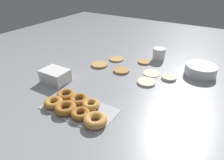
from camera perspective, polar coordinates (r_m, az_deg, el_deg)
name	(u,v)px	position (r m, az deg, el deg)	size (l,w,h in m)	color
ground_plane	(127,78)	(1.21, 4.22, 0.71)	(3.00, 3.00, 0.00)	gray
pancake_0	(116,59)	(1.44, 1.27, 5.99)	(0.10, 0.10, 0.01)	tan
pancake_1	(152,73)	(1.27, 11.27, 2.02)	(0.11, 0.11, 0.01)	beige
pancake_2	(121,70)	(1.27, 2.73, 2.73)	(0.10, 0.10, 0.01)	#B27F42
pancake_3	(147,82)	(1.16, 9.87, -0.51)	(0.10, 0.10, 0.01)	beige
pancake_4	(100,65)	(1.35, -3.57, 4.41)	(0.11, 0.11, 0.01)	tan
pancake_5	(144,62)	(1.41, 9.22, 5.13)	(0.09, 0.09, 0.01)	#B27F42
pancake_6	(169,78)	(1.24, 15.97, 0.66)	(0.09, 0.09, 0.01)	beige
donut_tray	(76,107)	(0.94, -10.17, -7.59)	(0.35, 0.19, 0.04)	#ADAFB5
batter_bowl	(201,70)	(1.34, 23.99, 2.65)	(0.19, 0.19, 0.06)	white
container_stack	(55,76)	(1.19, -15.89, 1.15)	(0.15, 0.11, 0.07)	white
paper_cup	(159,54)	(1.47, 13.27, 7.23)	(0.09, 0.09, 0.09)	white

